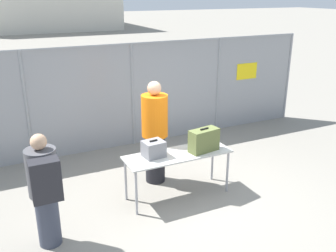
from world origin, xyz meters
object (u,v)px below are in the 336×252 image
Objects in this scene: inspection_table at (178,158)px; suitcase_grey at (154,149)px; utility_trailer at (145,95)px; traveler_hooded at (45,188)px; suitcase_olive at (204,140)px; security_worker_near at (155,131)px.

suitcase_grey is at bearing 169.44° from inspection_table.
inspection_table is 4.99× the size of suitcase_grey.
traveler_hooded is at bearing -124.09° from utility_trailer.
security_worker_near is (-0.56, 0.74, -0.01)m from suitcase_olive.
security_worker_near is at bearing -109.93° from utility_trailer.
suitcase_grey is 0.22× the size of traveler_hooded.
utility_trailer is (1.77, 4.70, -0.46)m from suitcase_grey.
suitcase_olive is 0.33× the size of traveler_hooded.
security_worker_near is (0.28, 0.58, 0.06)m from suitcase_grey.
suitcase_olive is 0.93m from security_worker_near.
security_worker_near is at bearing 42.33° from traveler_hooded.
traveler_hooded is 0.37× the size of utility_trailer.
suitcase_grey is (-0.40, 0.07, 0.20)m from inspection_table.
traveler_hooded is at bearing -168.28° from inspection_table.
traveler_hooded is (-1.77, -0.52, -0.02)m from suitcase_grey.
utility_trailer is at bearing -96.27° from security_worker_near.
security_worker_near is at bearing 64.52° from suitcase_grey.
suitcase_olive reaches higher than suitcase_grey.
inspection_table is 4.98m from utility_trailer.
suitcase_olive is at bearing -10.98° from inspection_table.
suitcase_olive is at bearing 21.84° from traveler_hooded.
utility_trailer is at bearing 79.16° from suitcase_olive.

